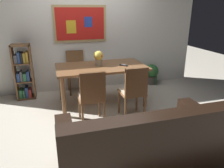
{
  "coord_description": "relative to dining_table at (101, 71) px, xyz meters",
  "views": [
    {
      "loc": [
        -0.81,
        -3.4,
        1.77
      ],
      "look_at": [
        0.07,
        -0.38,
        0.65
      ],
      "focal_mm": 33.96,
      "sensor_mm": 36.0,
      "label": 1
    }
  ],
  "objects": [
    {
      "name": "wall_back_with_painting",
      "position": [
        -0.08,
        1.0,
        0.64
      ],
      "size": [
        5.2,
        0.14,
        2.6
      ],
      "color": "silver",
      "rests_on": "ground_plane"
    },
    {
      "name": "dining_table",
      "position": [
        0.0,
        0.0,
        0.0
      ],
      "size": [
        1.67,
        0.93,
        0.76
      ],
      "color": "brown",
      "rests_on": "ground_plane"
    },
    {
      "name": "dining_chair_far_left",
      "position": [
        -0.39,
        0.79,
        -0.13
      ],
      "size": [
        0.4,
        0.41,
        0.91
      ],
      "color": "brown",
      "rests_on": "ground_plane"
    },
    {
      "name": "dining_chair_near_right",
      "position": [
        0.36,
        -0.76,
        -0.13
      ],
      "size": [
        0.4,
        0.41,
        0.91
      ],
      "color": "brown",
      "rests_on": "ground_plane"
    },
    {
      "name": "flower_vase",
      "position": [
        -0.04,
        0.06,
        0.25
      ],
      "size": [
        0.19,
        0.19,
        0.28
      ],
      "color": "tan",
      "rests_on": "dining_table"
    },
    {
      "name": "bookshelf",
      "position": [
        -1.45,
        0.69,
        -0.13
      ],
      "size": [
        0.36,
        0.28,
        1.12
      ],
      "color": "brown",
      "rests_on": "ground_plane"
    },
    {
      "name": "ground_plane",
      "position": [
        -0.08,
        -0.36,
        -0.67
      ],
      "size": [
        12.0,
        12.0,
        0.0
      ],
      "primitive_type": "plane",
      "color": "beige"
    },
    {
      "name": "dining_chair_near_left",
      "position": [
        -0.34,
        -0.79,
        -0.13
      ],
      "size": [
        0.4,
        0.41,
        0.91
      ],
      "color": "brown",
      "rests_on": "ground_plane"
    },
    {
      "name": "leather_couch",
      "position": [
        -0.02,
        -1.95,
        -0.36
      ],
      "size": [
        1.8,
        0.84,
        0.84
      ],
      "color": "black",
      "rests_on": "ground_plane"
    },
    {
      "name": "potted_ivy",
      "position": [
        1.46,
        0.78,
        -0.41
      ],
      "size": [
        0.33,
        0.33,
        0.56
      ],
      "color": "#4C4742",
      "rests_on": "ground_plane"
    },
    {
      "name": "tv_remote",
      "position": [
        0.41,
        -0.11,
        0.1
      ],
      "size": [
        0.14,
        0.15,
        0.02
      ],
      "color": "black",
      "rests_on": "dining_table"
    }
  ]
}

